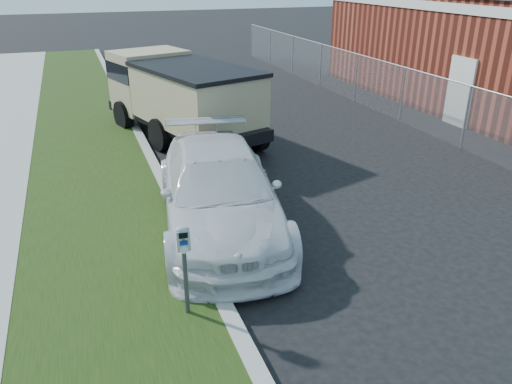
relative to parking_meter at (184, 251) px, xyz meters
name	(u,v)px	position (x,y,z in m)	size (l,w,h in m)	color
ground	(347,252)	(3.15, 0.88, -1.16)	(120.00, 120.00, 0.00)	black
streetside	(22,250)	(-2.42, 2.88, -1.09)	(6.12, 50.00, 0.15)	gray
chainlink_fence	(404,84)	(9.15, 7.88, 0.10)	(0.06, 30.06, 30.00)	slate
parking_meter	(184,251)	(0.00, 0.00, 0.00)	(0.21, 0.15, 1.42)	#3F4247
white_wagon	(218,190)	(1.24, 2.66, -0.36)	(2.22, 5.47, 1.59)	silver
dump_truck	(178,94)	(1.78, 8.72, 0.18)	(3.91, 6.44, 2.38)	black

